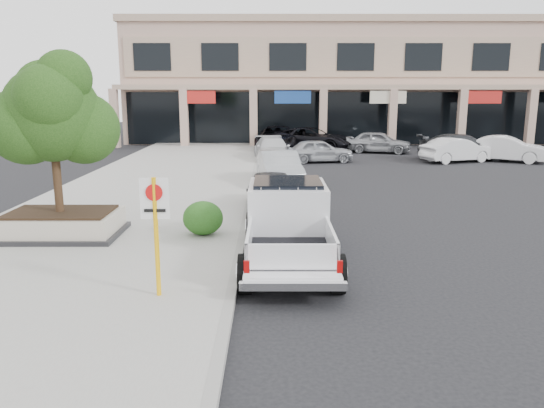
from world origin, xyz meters
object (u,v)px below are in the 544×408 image
at_px(lot_car_a, 319,151).
at_px(lot_car_c, 463,147).
at_px(lot_car_d, 311,139).
at_px(pickup_truck, 289,226).
at_px(planter, 61,224).
at_px(lot_car_f, 506,149).
at_px(lot_car_b, 457,150).
at_px(no_parking_sign, 156,220).
at_px(curb_car_d, 277,138).
at_px(lot_car_e, 378,142).
at_px(curb_car_a, 272,193).
at_px(planter_tree, 59,114).
at_px(curb_car_b, 279,168).
at_px(curb_car_c, 272,149).

height_order(lot_car_a, lot_car_c, lot_car_c).
height_order(lot_car_a, lot_car_d, lot_car_d).
height_order(pickup_truck, lot_car_c, pickup_truck).
xyz_separation_m(planter, lot_car_f, (19.36, 16.66, 0.26)).
distance_m(lot_car_b, lot_car_d, 9.91).
distance_m(no_parking_sign, curb_car_d, 27.20).
distance_m(planter, no_parking_sign, 5.72).
relative_size(lot_car_a, lot_car_e, 0.92).
distance_m(curb_car_a, lot_car_e, 19.30).
height_order(pickup_truck, lot_car_b, pickup_truck).
relative_size(planter_tree, curb_car_b, 0.89).
distance_m(lot_car_d, lot_car_e, 4.51).
relative_size(lot_car_a, lot_car_d, 0.67).
height_order(pickup_truck, lot_car_e, pickup_truck).
distance_m(planter_tree, lot_car_e, 24.67).
bearing_deg(lot_car_c, lot_car_f, -107.77).
xyz_separation_m(lot_car_b, lot_car_e, (-3.59, 4.75, 0.03)).
bearing_deg(lot_car_a, lot_car_f, -97.32).
xyz_separation_m(pickup_truck, lot_car_f, (13.23, 18.59, -0.17)).
distance_m(no_parking_sign, lot_car_d, 27.12).
bearing_deg(no_parking_sign, lot_car_c, 58.04).
relative_size(planter, pickup_truck, 0.55).
xyz_separation_m(pickup_truck, curb_car_d, (0.03, 24.65, -0.08)).
height_order(planter, lot_car_f, lot_car_f).
relative_size(curb_car_b, lot_car_d, 0.77).
xyz_separation_m(no_parking_sign, lot_car_e, (9.28, 25.47, -0.91)).
bearing_deg(curb_car_d, lot_car_f, -20.38).
xyz_separation_m(curb_car_c, curb_car_d, (0.35, 5.80, 0.15)).
bearing_deg(lot_car_c, curb_car_c, 96.02).
relative_size(curb_car_b, lot_car_f, 1.00).
relative_size(planter_tree, curb_car_c, 0.85).
relative_size(planter, planter_tree, 0.80).
bearing_deg(lot_car_a, lot_car_e, -51.26).
bearing_deg(lot_car_b, lot_car_c, -54.33).
bearing_deg(lot_car_a, no_parking_sign, 157.64).
bearing_deg(lot_car_f, curb_car_a, 161.94).
relative_size(lot_car_a, lot_car_c, 0.75).
relative_size(curb_car_d, lot_car_f, 1.33).
bearing_deg(curb_car_d, pickup_truck, -85.78).
distance_m(planter_tree, curb_car_c, 17.91).
height_order(no_parking_sign, lot_car_f, no_parking_sign).
relative_size(no_parking_sign, lot_car_d, 0.40).
bearing_deg(planter_tree, no_parking_sign, -52.79).
relative_size(no_parking_sign, lot_car_b, 0.55).
bearing_deg(lot_car_c, lot_car_b, 148.96).
height_order(curb_car_d, lot_car_f, curb_car_d).
distance_m(curb_car_c, lot_car_c, 11.38).
xyz_separation_m(planter_tree, curb_car_d, (6.02, 22.57, -2.58)).
distance_m(curb_car_b, lot_car_c, 14.14).
distance_m(planter_tree, curb_car_d, 23.51).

